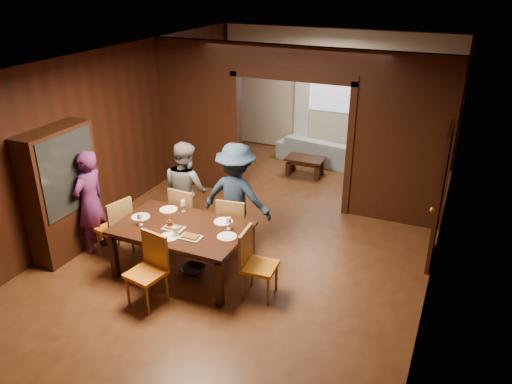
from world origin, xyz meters
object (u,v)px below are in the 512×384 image
at_px(person_navy, 236,197).
at_px(chair_far_r, 235,225).
at_px(chair_near, 146,272).
at_px(sofa, 322,150).
at_px(person_grey, 186,190).
at_px(person_purple, 90,202).
at_px(chair_far_l, 189,214).
at_px(coffee_table, 305,167).
at_px(dining_table, 183,250).
at_px(chair_left, 114,226).
at_px(hutch, 62,193).
at_px(chair_right, 260,264).

relative_size(person_navy, chair_far_r, 1.77).
height_order(person_navy, chair_near, person_navy).
distance_m(person_navy, chair_far_r, 0.43).
bearing_deg(sofa, person_grey, 85.24).
bearing_deg(person_purple, chair_far_l, 123.13).
bearing_deg(coffee_table, dining_table, -95.57).
distance_m(sofa, chair_left, 5.45).
height_order(sofa, chair_far_l, chair_far_l).
height_order(chair_left, hutch, hutch).
height_order(person_grey, sofa, person_grey).
height_order(person_navy, chair_far_l, person_navy).
height_order(person_navy, sofa, person_navy).
bearing_deg(chair_near, sofa, 94.75).
relative_size(person_grey, dining_table, 0.88).
height_order(person_grey, chair_left, person_grey).
height_order(person_purple, chair_far_l, person_purple).
xyz_separation_m(person_navy, sofa, (0.15, 4.15, -0.57)).
xyz_separation_m(person_grey, dining_table, (0.54, -1.02, -0.43)).
relative_size(person_purple, person_grey, 1.02).
distance_m(person_grey, chair_right, 2.10).
distance_m(dining_table, coffee_table, 4.29).
relative_size(chair_left, chair_right, 1.00).
xyz_separation_m(chair_right, chair_near, (-1.29, -0.76, 0.00)).
xyz_separation_m(person_grey, person_navy, (0.91, -0.00, 0.05)).
bearing_deg(chair_far_l, dining_table, 118.69).
distance_m(chair_right, hutch, 3.24).
height_order(chair_far_l, chair_near, same).
relative_size(person_purple, chair_far_l, 1.70).
bearing_deg(person_purple, dining_table, 88.41).
bearing_deg(chair_near, hutch, 171.81).
height_order(person_purple, hutch, hutch).
bearing_deg(person_navy, coffee_table, -91.24).
bearing_deg(chair_far_r, chair_right, 123.73).
bearing_deg(person_navy, chair_far_l, 12.36).
xyz_separation_m(dining_table, chair_far_l, (-0.40, 0.85, 0.10)).
bearing_deg(chair_near, chair_right, 40.71).
relative_size(dining_table, hutch, 0.93).
distance_m(dining_table, chair_far_r, 0.93).
bearing_deg(chair_far_r, chair_far_l, -10.43).
relative_size(person_purple, chair_near, 1.70).
bearing_deg(chair_left, person_purple, -74.26).
relative_size(chair_right, chair_far_r, 1.00).
relative_size(dining_table, coffee_table, 2.32).
height_order(person_grey, chair_far_l, person_grey).
height_order(person_purple, sofa, person_purple).
xyz_separation_m(chair_right, chair_far_l, (-1.63, 0.91, 0.00)).
bearing_deg(person_grey, chair_far_l, 151.71).
xyz_separation_m(person_navy, dining_table, (-0.37, -1.02, -0.48)).
bearing_deg(dining_table, chair_near, -94.50).
xyz_separation_m(chair_left, chair_far_r, (1.67, 0.80, 0.00)).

